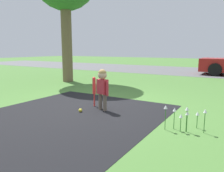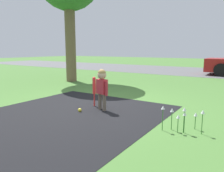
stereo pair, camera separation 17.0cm
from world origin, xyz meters
The scene contains 6 objects.
ground_plane centered at (0.00, 0.00, 0.00)m, with size 60.00×60.00×0.00m, color #477533.
street_strip centered at (0.00, 9.99, 0.00)m, with size 40.00×6.00×0.01m.
child centered at (0.31, -0.28, 0.59)m, with size 0.36×0.20×0.91m.
baseball_bat centered at (-0.04, -0.12, 0.46)m, with size 0.08×0.08×0.71m.
sports_ball centered at (-0.01, -0.66, 0.04)m, with size 0.08×0.08×0.08m.
flower_bed centered at (2.16, -0.61, 0.31)m, with size 0.64×0.41×0.42m.
Camera 1 is at (2.94, -4.18, 1.34)m, focal length 35.00 mm.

